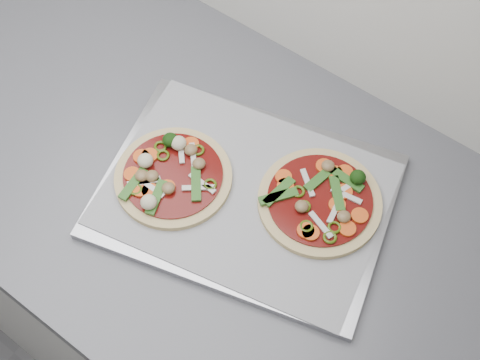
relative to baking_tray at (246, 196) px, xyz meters
The scene contains 4 objects.
baking_tray is the anchor object (origin of this frame).
parchment 0.01m from the baking_tray, ahead, with size 0.40×0.29×0.00m, color #96969B.
pizza_left 0.12m from the baking_tray, 156.49° to the right, with size 0.24×0.24×0.03m.
pizza_right 0.11m from the baking_tray, 28.32° to the left, with size 0.19×0.19×0.03m.
Camera 1 is at (-0.40, 0.92, 1.77)m, focal length 50.00 mm.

